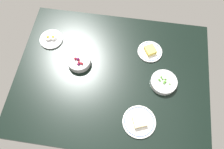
{
  "coord_description": "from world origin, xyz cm",
  "views": [
    {
      "loc": [
        9.67,
        -65.25,
        145.79
      ],
      "look_at": [
        0.0,
        0.0,
        6.0
      ],
      "focal_mm": 35.9,
      "sensor_mm": 36.0,
      "label": 1
    }
  ],
  "objects_px": {
    "plate_eggs": "(51,39)",
    "bowl_peas": "(164,82)",
    "plate_cheese": "(150,51)",
    "bowl_berries": "(79,61)",
    "plate_sandwich": "(139,122)"
  },
  "relations": [
    {
      "from": "plate_eggs",
      "to": "plate_cheese",
      "type": "bearing_deg",
      "value": 0.12
    },
    {
      "from": "plate_cheese",
      "to": "bowl_berries",
      "type": "distance_m",
      "value": 0.52
    },
    {
      "from": "plate_sandwich",
      "to": "bowl_berries",
      "type": "relative_size",
      "value": 1.28
    },
    {
      "from": "plate_eggs",
      "to": "bowl_peas",
      "type": "height_order",
      "value": "same"
    },
    {
      "from": "bowl_peas",
      "to": "plate_eggs",
      "type": "bearing_deg",
      "value": 164.61
    },
    {
      "from": "plate_sandwich",
      "to": "plate_cheese",
      "type": "height_order",
      "value": "plate_cheese"
    },
    {
      "from": "plate_sandwich",
      "to": "bowl_peas",
      "type": "bearing_deg",
      "value": 64.48
    },
    {
      "from": "plate_sandwich",
      "to": "bowl_berries",
      "type": "xyz_separation_m",
      "value": [
        -0.46,
        0.36,
        0.01
      ]
    },
    {
      "from": "plate_cheese",
      "to": "plate_eggs",
      "type": "xyz_separation_m",
      "value": [
        -0.74,
        -0.0,
        0.0
      ]
    },
    {
      "from": "plate_cheese",
      "to": "bowl_peas",
      "type": "height_order",
      "value": "bowl_peas"
    },
    {
      "from": "plate_eggs",
      "to": "bowl_berries",
      "type": "height_order",
      "value": "bowl_berries"
    },
    {
      "from": "plate_eggs",
      "to": "bowl_peas",
      "type": "xyz_separation_m",
      "value": [
        0.85,
        -0.23,
        0.01
      ]
    },
    {
      "from": "plate_eggs",
      "to": "bowl_berries",
      "type": "distance_m",
      "value": 0.3
    },
    {
      "from": "plate_sandwich",
      "to": "plate_eggs",
      "type": "distance_m",
      "value": 0.89
    },
    {
      "from": "bowl_peas",
      "to": "plate_sandwich",
      "type": "bearing_deg",
      "value": -115.52
    }
  ]
}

